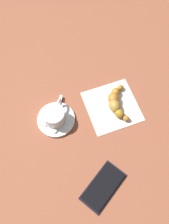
% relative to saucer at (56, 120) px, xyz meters
% --- Properties ---
extents(ground_plane, '(1.80, 1.80, 0.00)m').
position_rel_saucer_xyz_m(ground_plane, '(-0.09, 0.02, -0.01)').
color(ground_plane, brown).
extents(saucer, '(0.12, 0.12, 0.01)m').
position_rel_saucer_xyz_m(saucer, '(0.00, 0.00, 0.00)').
color(saucer, silver).
rests_on(saucer, ground).
extents(espresso_cup, '(0.07, 0.09, 0.05)m').
position_rel_saucer_xyz_m(espresso_cup, '(0.00, -0.00, 0.03)').
color(espresso_cup, silver).
rests_on(espresso_cup, saucer).
extents(teaspoon, '(0.07, 0.13, 0.01)m').
position_rel_saucer_xyz_m(teaspoon, '(-0.00, 0.01, 0.01)').
color(teaspoon, silver).
rests_on(teaspoon, saucer).
extents(sugar_packet, '(0.05, 0.07, 0.01)m').
position_rel_saucer_xyz_m(sugar_packet, '(0.03, -0.02, 0.01)').
color(sugar_packet, white).
rests_on(sugar_packet, saucer).
extents(napkin, '(0.17, 0.17, 0.00)m').
position_rel_saucer_xyz_m(napkin, '(-0.19, 0.01, -0.00)').
color(napkin, white).
rests_on(napkin, ground).
extents(croissant, '(0.08, 0.14, 0.04)m').
position_rel_saucer_xyz_m(croissant, '(-0.20, 0.01, 0.02)').
color(croissant, '#98641C').
rests_on(croissant, napkin).
extents(cell_phone, '(0.16, 0.14, 0.01)m').
position_rel_saucer_xyz_m(cell_phone, '(-0.07, 0.25, -0.00)').
color(cell_phone, black).
rests_on(cell_phone, ground).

